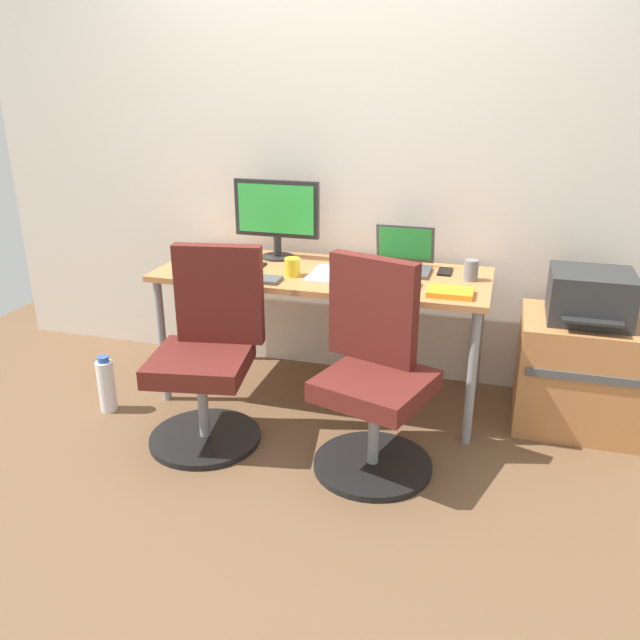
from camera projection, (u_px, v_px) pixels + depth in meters
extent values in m
plane|color=brown|center=(322.00, 395.00, 3.62)|extent=(5.28, 5.28, 0.00)
cube|color=silver|center=(344.00, 149.00, 3.53)|extent=(4.40, 0.04, 2.60)
cube|color=#B77542|center=(323.00, 274.00, 3.37)|extent=(1.72, 0.67, 0.03)
cylinder|color=gray|center=(162.00, 341.00, 3.45)|extent=(0.04, 0.04, 0.69)
cylinder|color=gray|center=(472.00, 379.00, 3.03)|extent=(0.04, 0.04, 0.69)
cylinder|color=gray|center=(209.00, 307.00, 3.96)|extent=(0.04, 0.04, 0.69)
cylinder|color=gray|center=(479.00, 335.00, 3.54)|extent=(0.04, 0.04, 0.69)
cylinder|color=black|center=(205.00, 438.00, 3.16)|extent=(0.54, 0.54, 0.03)
cylinder|color=gray|center=(203.00, 404.00, 3.09)|extent=(0.05, 0.05, 0.34)
cube|color=#591E19|center=(200.00, 363.00, 3.02)|extent=(0.51, 0.51, 0.09)
cube|color=#591E19|center=(219.00, 294.00, 3.07)|extent=(0.43, 0.14, 0.48)
cylinder|color=black|center=(373.00, 464.00, 2.94)|extent=(0.54, 0.54, 0.03)
cylinder|color=gray|center=(374.00, 429.00, 2.87)|extent=(0.05, 0.05, 0.34)
cube|color=#591E19|center=(375.00, 386.00, 2.80)|extent=(0.55, 0.55, 0.09)
cube|color=#591E19|center=(373.00, 309.00, 2.87)|extent=(0.42, 0.19, 0.48)
cube|color=#B77542|center=(578.00, 372.00, 3.23)|extent=(0.59, 0.50, 0.57)
cube|color=#4C4C4C|center=(585.00, 378.00, 2.97)|extent=(0.53, 0.01, 0.04)
cube|color=#2D2D2D|center=(590.00, 296.00, 3.09)|extent=(0.38, 0.34, 0.24)
cube|color=#262626|center=(593.00, 322.00, 2.93)|extent=(0.27, 0.06, 0.01)
cylinder|color=white|center=(107.00, 386.00, 3.40)|extent=(0.09, 0.09, 0.28)
cylinder|color=#2D59B2|center=(103.00, 359.00, 3.35)|extent=(0.06, 0.06, 0.03)
cylinder|color=#262626|center=(278.00, 257.00, 3.62)|extent=(0.18, 0.18, 0.01)
cylinder|color=#262626|center=(278.00, 246.00, 3.60)|extent=(0.04, 0.04, 0.11)
cube|color=#262626|center=(277.00, 209.00, 3.52)|extent=(0.48, 0.03, 0.31)
cube|color=green|center=(276.00, 209.00, 3.51)|extent=(0.43, 0.00, 0.26)
cube|color=#4C4C51|center=(400.00, 270.00, 3.35)|extent=(0.31, 0.22, 0.02)
cube|color=#4C4C51|center=(405.00, 243.00, 3.44)|extent=(0.31, 0.06, 0.21)
cube|color=green|center=(405.00, 243.00, 3.43)|extent=(0.28, 0.05, 0.17)
cube|color=#515156|center=(248.00, 278.00, 3.23)|extent=(0.34, 0.12, 0.02)
cube|color=#515156|center=(385.00, 283.00, 3.15)|extent=(0.34, 0.12, 0.02)
ellipsoid|color=#515156|center=(196.00, 269.00, 3.36)|extent=(0.06, 0.10, 0.03)
ellipsoid|color=silver|center=(197.00, 251.00, 3.70)|extent=(0.06, 0.10, 0.03)
cylinder|color=yellow|center=(293.00, 267.00, 3.28)|extent=(0.08, 0.08, 0.09)
cylinder|color=slate|center=(471.00, 270.00, 3.20)|extent=(0.07, 0.07, 0.10)
cube|color=black|center=(256.00, 266.00, 3.44)|extent=(0.07, 0.14, 0.01)
cube|color=black|center=(445.00, 272.00, 3.35)|extent=(0.07, 0.14, 0.01)
cube|color=orange|center=(450.00, 292.00, 3.00)|extent=(0.21, 0.15, 0.03)
cube|color=white|center=(331.00, 274.00, 3.30)|extent=(0.21, 0.30, 0.01)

